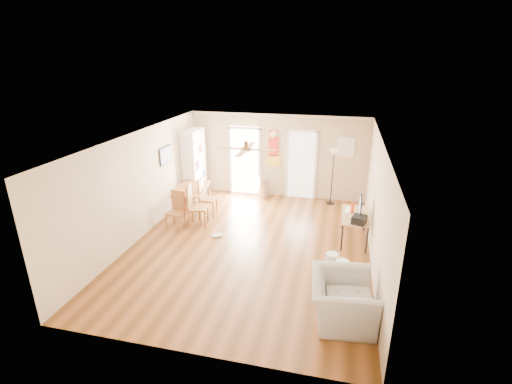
% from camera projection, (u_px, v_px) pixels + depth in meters
% --- Properties ---
extents(floor, '(7.00, 7.00, 0.00)m').
position_uv_depth(floor, '(250.00, 246.00, 8.86)').
color(floor, brown).
rests_on(floor, ground).
extents(ceiling, '(5.50, 7.00, 0.00)m').
position_uv_depth(ceiling, '(250.00, 138.00, 7.95)').
color(ceiling, silver).
rests_on(ceiling, floor).
extents(wall_back, '(5.50, 0.04, 2.60)m').
position_uv_depth(wall_back, '(278.00, 156.00, 11.59)').
color(wall_back, beige).
rests_on(wall_back, floor).
extents(wall_front, '(5.50, 0.04, 2.60)m').
position_uv_depth(wall_front, '(188.00, 281.00, 5.21)').
color(wall_front, beige).
rests_on(wall_front, floor).
extents(wall_left, '(0.04, 7.00, 2.60)m').
position_uv_depth(wall_left, '(140.00, 185.00, 9.00)').
color(wall_left, beige).
rests_on(wall_left, floor).
extents(wall_right, '(0.04, 7.00, 2.60)m').
position_uv_depth(wall_right, '(377.00, 206.00, 7.81)').
color(wall_right, beige).
rests_on(wall_right, floor).
extents(crown_molding, '(5.50, 7.00, 0.08)m').
position_uv_depth(crown_molding, '(250.00, 140.00, 7.96)').
color(crown_molding, white).
rests_on(crown_molding, wall_back).
extents(kitchen_doorway, '(0.90, 0.10, 2.10)m').
position_uv_depth(kitchen_doorway, '(245.00, 162.00, 11.90)').
color(kitchen_doorway, white).
rests_on(kitchen_doorway, wall_back).
extents(bathroom_doorway, '(0.80, 0.10, 2.10)m').
position_uv_depth(bathroom_doorway, '(301.00, 165.00, 11.51)').
color(bathroom_doorway, white).
rests_on(bathroom_doorway, wall_back).
extents(wall_decal, '(0.46, 0.03, 1.10)m').
position_uv_depth(wall_decal, '(274.00, 148.00, 11.52)').
color(wall_decal, red).
rests_on(wall_decal, wall_back).
extents(ac_grille, '(0.50, 0.04, 0.60)m').
position_uv_depth(ac_grille, '(346.00, 147.00, 10.98)').
color(ac_grille, white).
rests_on(ac_grille, wall_back).
extents(framed_poster, '(0.04, 0.66, 0.48)m').
position_uv_depth(framed_poster, '(166.00, 155.00, 10.13)').
color(framed_poster, black).
rests_on(framed_poster, wall_left).
extents(ceiling_fan, '(1.24, 1.24, 0.20)m').
position_uv_depth(ceiling_fan, '(246.00, 149.00, 7.74)').
color(ceiling_fan, '#593819').
rests_on(ceiling_fan, ceiling).
extents(bookshelf, '(0.58, 1.02, 2.14)m').
position_uv_depth(bookshelf, '(194.00, 164.00, 11.60)').
color(bookshelf, white).
rests_on(bookshelf, floor).
extents(dining_table, '(1.05, 1.52, 0.70)m').
position_uv_depth(dining_table, '(192.00, 200.00, 10.71)').
color(dining_table, brown).
rests_on(dining_table, floor).
extents(dining_chair_right_a, '(0.46, 0.46, 1.05)m').
position_uv_depth(dining_chair_right_a, '(208.00, 197.00, 10.42)').
color(dining_chair_right_a, '#905B2E').
rests_on(dining_chair_right_a, floor).
extents(dining_chair_right_b, '(0.55, 0.55, 1.14)m').
position_uv_depth(dining_chair_right_b, '(198.00, 206.00, 9.72)').
color(dining_chair_right_b, '#A87836').
rests_on(dining_chair_right_b, floor).
extents(dining_chair_near, '(0.46, 0.46, 0.98)m').
position_uv_depth(dining_chair_near, '(175.00, 211.00, 9.60)').
color(dining_chair_near, '#986131').
rests_on(dining_chair_near, floor).
extents(trash_can, '(0.36, 0.36, 0.67)m').
position_uv_depth(trash_can, '(263.00, 187.00, 11.75)').
color(trash_can, '#BBBBBE').
rests_on(trash_can, floor).
extents(torchiere_lamp, '(0.40, 0.40, 1.69)m').
position_uv_depth(torchiere_lamp, '(332.00, 177.00, 11.07)').
color(torchiere_lamp, black).
rests_on(torchiere_lamp, floor).
extents(computer_desk, '(0.63, 1.27, 0.68)m').
position_uv_depth(computer_desk, '(354.00, 227.00, 9.01)').
color(computer_desk, tan).
rests_on(computer_desk, floor).
extents(imac, '(0.15, 0.55, 0.51)m').
position_uv_depth(imac, '(360.00, 208.00, 8.65)').
color(imac, black).
rests_on(imac, computer_desk).
extents(keyboard, '(0.20, 0.42, 0.02)m').
position_uv_depth(keyboard, '(348.00, 210.00, 9.15)').
color(keyboard, white).
rests_on(keyboard, computer_desk).
extents(printer, '(0.37, 0.40, 0.17)m').
position_uv_depth(printer, '(359.00, 220.00, 8.43)').
color(printer, black).
rests_on(printer, computer_desk).
extents(orange_bottle, '(0.10, 0.10, 0.26)m').
position_uv_depth(orange_bottle, '(352.00, 208.00, 8.96)').
color(orange_bottle, '#EB4114').
rests_on(orange_bottle, computer_desk).
extents(wastebasket_a, '(0.32, 0.32, 0.31)m').
position_uv_depth(wastebasket_a, '(332.00, 260.00, 7.94)').
color(wastebasket_a, silver).
rests_on(wastebasket_a, floor).
extents(wastebasket_b, '(0.33, 0.33, 0.31)m').
position_uv_depth(wastebasket_b, '(342.00, 267.00, 7.67)').
color(wastebasket_b, white).
rests_on(wastebasket_b, floor).
extents(floor_cloth, '(0.32, 0.30, 0.04)m').
position_uv_depth(floor_cloth, '(217.00, 235.00, 9.33)').
color(floor_cloth, '#A1A29D').
rests_on(floor_cloth, floor).
extents(armchair, '(1.17, 1.30, 0.78)m').
position_uv_depth(armchair, '(342.00, 300.00, 6.29)').
color(armchair, '#A4A49F').
rests_on(armchair, floor).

